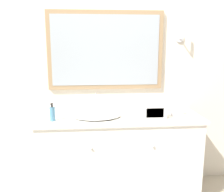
# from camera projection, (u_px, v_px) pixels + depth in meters

# --- Properties ---
(wall_back) EXTENTS (8.00, 0.18, 2.55)m
(wall_back) POSITION_uv_depth(u_px,v_px,m) (115.00, 73.00, 2.77)
(wall_back) COLOR silver
(wall_back) RESTS_ON ground_plane
(vanity_counter) EXTENTS (1.63, 0.61, 0.89)m
(vanity_counter) POSITION_uv_depth(u_px,v_px,m) (118.00, 156.00, 2.61)
(vanity_counter) COLOR white
(vanity_counter) RESTS_ON ground_plane
(sink_basin) EXTENTS (0.49, 0.42, 0.20)m
(sink_basin) POSITION_uv_depth(u_px,v_px,m) (96.00, 115.00, 2.48)
(sink_basin) COLOR white
(sink_basin) RESTS_ON vanity_counter
(soap_bottle) EXTENTS (0.05, 0.05, 0.17)m
(soap_bottle) POSITION_uv_depth(u_px,v_px,m) (52.00, 114.00, 2.32)
(soap_bottle) COLOR teal
(soap_bottle) RESTS_ON vanity_counter
(appliance_box) EXTENTS (0.23, 0.11, 0.13)m
(appliance_box) POSITION_uv_depth(u_px,v_px,m) (154.00, 111.00, 2.41)
(appliance_box) COLOR white
(appliance_box) RESTS_ON vanity_counter
(picture_frame) EXTENTS (0.12, 0.01, 0.14)m
(picture_frame) POSITION_uv_depth(u_px,v_px,m) (177.00, 108.00, 2.52)
(picture_frame) COLOR #B2B2B7
(picture_frame) RESTS_ON vanity_counter
(hand_towel_near_sink) EXTENTS (0.17, 0.12, 0.03)m
(hand_towel_near_sink) POSITION_uv_depth(u_px,v_px,m) (172.00, 109.00, 2.71)
(hand_towel_near_sink) COLOR #B7A899
(hand_towel_near_sink) RESTS_ON vanity_counter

